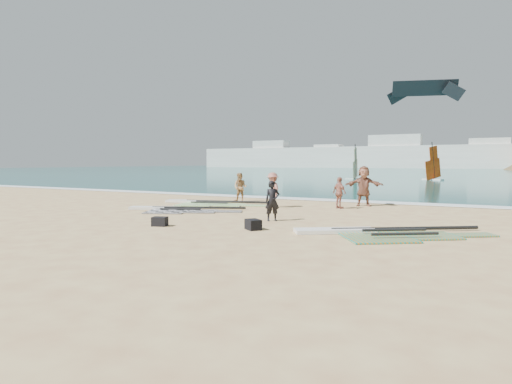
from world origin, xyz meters
The scene contains 17 objects.
ground centered at (0.00, 0.00, 0.00)m, with size 300.00×300.00×0.00m, color #D7BF7E.
sea centered at (0.00, 132.00, 0.00)m, with size 300.00×240.00×0.06m, color #0B4950.
surf_line centered at (0.00, 12.30, 0.00)m, with size 300.00×1.20×0.04m, color white.
far_town centered at (-15.72, 150.00, 4.49)m, with size 160.00×8.00×12.00m.
rig_grey centered at (-3.48, 4.15, 0.05)m, with size 5.45×3.44×0.20m.
rig_green centered at (-4.03, 7.42, 0.05)m, with size 6.01×3.10×0.20m.
rig_orange centered at (6.09, 1.93, 0.05)m, with size 5.75×4.30×0.20m.
gear_bag_near centered at (-0.94, 0.20, 0.16)m, with size 0.50×0.36×0.32m, color black.
gear_bag_far centered at (2.29, 1.01, 0.17)m, with size 0.57×0.40×0.34m, color black.
person_wetsuit centered at (1.93, 3.18, 0.75)m, with size 0.55×0.36×1.51m, color black.
beachgoer_left centered at (-3.11, 9.44, 0.80)m, with size 0.78×0.61×1.60m, color tan.
beachgoer_mid centered at (-0.17, 7.51, 0.85)m, with size 1.10×0.63×1.71m, color #AA6355.
beachgoer_back centered at (2.86, 8.51, 0.75)m, with size 0.88×0.37×1.51m, color #B8725F.
beachgoer_right centered at (3.57, 10.26, 1.01)m, with size 1.87×0.60×2.02m, color #965D45.
windsurfer_left centered at (-5.50, 42.36, 1.30)m, with size 2.51×3.01×4.50m.
windsurfer_centre centered at (3.39, 44.71, 1.34)m, with size 2.59×2.76×4.67m.
kitesurf_kite centered at (1.77, 48.16, 11.49)m, with size 9.13×3.48×2.88m.
Camera 1 is at (8.88, -11.12, 2.20)m, focal length 30.00 mm.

